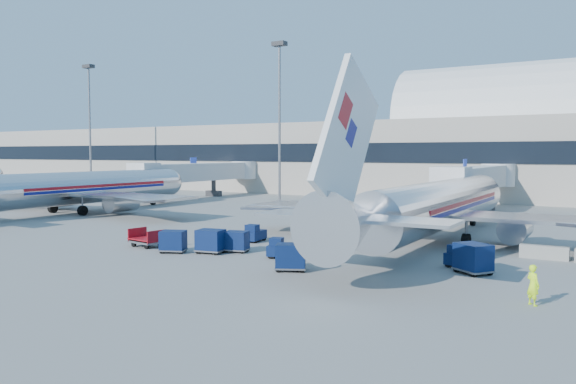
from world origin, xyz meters
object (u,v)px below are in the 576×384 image
Objects in this scene: tug_right at (462,258)px; cart_solo_far at (473,258)px; jetbridge_mid at (205,172)px; tug_lead at (282,249)px; cart_train_c at (173,241)px; cart_open_red at (147,241)px; airliner_mid at (74,188)px; mast_far_west at (89,109)px; barrier_near at (544,252)px; airliner_main at (435,206)px; mast_west at (279,98)px; tug_left at (254,234)px; cart_train_b at (211,241)px; ramp_worker at (533,285)px; jetbridge_near at (480,179)px; cart_solo_near at (291,257)px; cart_train_a at (237,241)px.

cart_solo_far is at bearing -32.77° from tug_right.
tug_lead is at bearing -44.99° from jetbridge_mid.
cart_train_c is 0.81× the size of cart_open_red.
mast_far_west is (-28.00, 25.49, 11.87)m from airliner_mid.
barrier_near is 7.62m from cart_solo_far.
jetbridge_mid reaches higher than barrier_near.
airliner_main reaches higher than cart_open_red.
mast_west reaches higher than airliner_mid.
mast_west is at bearing 143.62° from barrier_near.
jetbridge_mid is (-2.40, 26.30, 1.00)m from airliner_mid.
jetbridge_mid is at bearing 132.46° from cart_open_red.
tug_left is at bearing -165.63° from tug_right.
jetbridge_mid is at bearing 95.22° from airliner_mid.
barrier_near is 22.35m from cart_train_b.
cart_solo_far is at bearing -107.07° from tug_left.
mast_west is 39.02m from tug_left.
cart_open_red is at bearing -27.36° from airliner_mid.
cart_solo_far is at bearing -9.98° from tug_lead.
jetbridge_near is at bearing -34.71° from ramp_worker.
tug_right is 0.96× the size of cart_solo_far.
ramp_worker is at bearing -59.14° from airliner_main.
tug_lead is 11.03m from cart_open_red.
mast_far_west is at bearing 121.55° from cart_train_c.
tug_lead is 1.02× the size of tug_left.
tug_right is 8.33m from ramp_worker.
cart_solo_near is at bearing -20.79° from airliner_mid.
mast_far_west is at bearing 176.41° from tug_right.
cart_solo_far is at bearing 15.46° from cart_open_red.
cart_train_c is 19.97m from cart_solo_far.
tug_right is 1.23× the size of cart_train_a.
tug_right reaches higher than tug_left.
tug_lead is at bearing -137.33° from cart_solo_far.
cart_train_a is 0.77× the size of cart_solo_far.
airliner_main is at bearing 34.57° from cart_train_b.
cart_open_red is (52.10, -37.97, -14.32)m from mast_far_west.
tug_left is at bearing -155.24° from cart_solo_far.
mast_far_west is at bearing 136.57° from cart_train_b.
cart_solo_near is at bearing -118.23° from cart_solo_far.
cart_train_a is 7.20m from cart_open_red.
airliner_mid is 53.17m from ramp_worker.
ramp_worker reaches higher than cart_train_c.
airliner_main is at bearing 19.03° from cart_train_c.
jetbridge_near is 40.74m from cart_solo_near.
jetbridge_mid reaches higher than cart_solo_near.
tug_left is 0.90× the size of cart_solo_far.
cart_train_b is at bearing -64.64° from mast_west.
cart_solo_near is (-8.51, -6.03, 0.22)m from tug_right.
jetbridge_near is at bearing 62.65° from cart_train_a.
mast_west is (12.00, 25.49, 11.87)m from airliner_mid.
ramp_worker is (23.52, -1.69, 0.12)m from cart_train_c.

